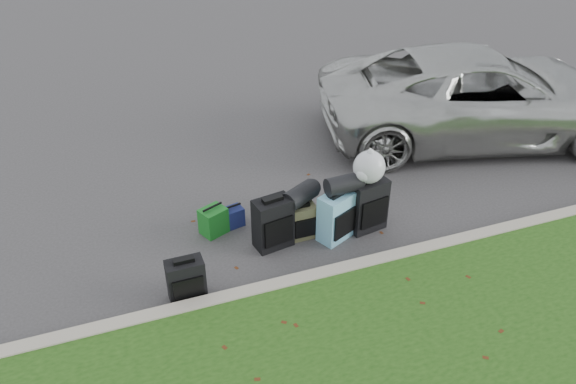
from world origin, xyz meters
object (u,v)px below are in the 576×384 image
object	(u,v)px
suitcase_olive	(302,222)
suitcase_teal	(336,217)
suv	(480,94)
suitcase_large_black_right	(367,205)
tote_navy	(233,217)
suitcase_large_black_left	(273,223)
suitcase_small_black	(186,280)
tote_green	(214,221)

from	to	relation	value
suitcase_olive	suitcase_teal	xyz separation A→B (m)	(0.41, -0.17, 0.09)
suv	suitcase_teal	world-z (taller)	suv
suitcase_olive	suitcase_large_black_right	bearing A→B (deg)	-7.69
suitcase_large_black_right	tote_navy	size ratio (longest dim) A/B	2.71
suitcase_teal	suitcase_large_black_right	distance (m)	0.49
suitcase_large_black_right	suitcase_olive	bearing A→B (deg)	163.52
suv	tote_navy	xyz separation A→B (m)	(-4.74, -1.20, -0.62)
suitcase_large_black_left	suitcase_teal	size ratio (longest dim) A/B	1.04
suitcase_small_black	suitcase_large_black_right	world-z (taller)	suitcase_large_black_right
suitcase_olive	tote_green	xyz separation A→B (m)	(-1.08, 0.49, -0.06)
suitcase_large_black_left	suitcase_teal	bearing A→B (deg)	-18.64
suitcase_olive	tote_green	size ratio (longest dim) A/B	1.30
suv	suitcase_large_black_right	world-z (taller)	suv
suv	suitcase_large_black_left	bearing A→B (deg)	127.13
suitcase_small_black	suitcase_large_black_right	distance (m)	2.61
suitcase_large_black_right	tote_green	bearing A→B (deg)	153.56
suitcase_large_black_left	tote_navy	distance (m)	0.74
suitcase_large_black_left	suitcase_teal	distance (m)	0.84
suv	suitcase_small_black	xyz separation A→B (m)	(-5.62, -2.40, -0.49)
suitcase_teal	suitcase_large_black_right	size ratio (longest dim) A/B	0.90
suv	tote_green	bearing A→B (deg)	118.90
suitcase_olive	tote_navy	world-z (taller)	suitcase_olive
suv	suitcase_small_black	world-z (taller)	suv
suitcase_small_black	suitcase_teal	xyz separation A→B (m)	(2.07, 0.47, 0.07)
suitcase_teal	tote_navy	distance (m)	1.41
tote_green	tote_navy	xyz separation A→B (m)	(0.29, 0.07, -0.05)
suv	suitcase_large_black_left	world-z (taller)	suv
suitcase_large_black_right	tote_navy	world-z (taller)	suitcase_large_black_right
suitcase_small_black	tote_navy	distance (m)	1.49
tote_green	suitcase_large_black_right	bearing A→B (deg)	-40.55
suitcase_teal	suitcase_large_black_right	xyz separation A→B (m)	(0.48, 0.06, 0.04)
tote_navy	suitcase_olive	bearing A→B (deg)	-48.10
suv	suitcase_teal	size ratio (longest dim) A/B	8.18
suitcase_small_black	suitcase_large_black_left	distance (m)	1.38
suv	suitcase_large_black_left	xyz separation A→B (m)	(-4.37, -1.80, -0.41)
suitcase_small_black	suitcase_large_black_left	bearing A→B (deg)	24.99
suitcase_large_black_right	suitcase_small_black	bearing A→B (deg)	-177.78
suitcase_small_black	tote_green	distance (m)	1.27
suitcase_large_black_left	suitcase_olive	bearing A→B (deg)	-3.94
suitcase_small_black	tote_navy	world-z (taller)	suitcase_small_black
suitcase_large_black_left	tote_green	xyz separation A→B (m)	(-0.66, 0.53, -0.16)
suitcase_large_black_right	tote_green	distance (m)	2.06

